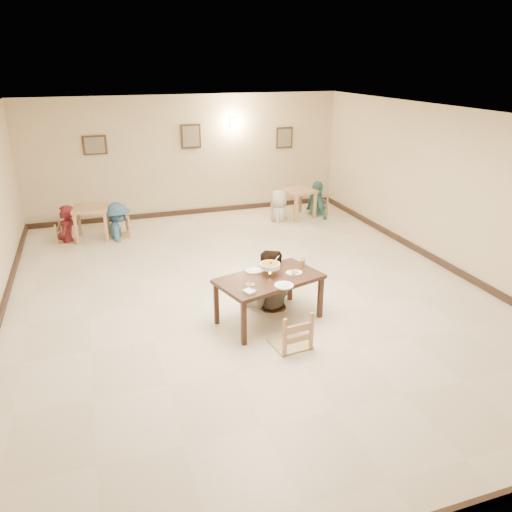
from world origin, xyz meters
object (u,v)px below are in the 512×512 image
object	(u,v)px
main_table	(269,282)
bg_chair_rr	(317,197)
chair_far	(264,275)
bg_chair_ll	(66,224)
bg_table_left	(91,213)
bg_chair_rl	(279,203)
bg_chair_lr	(117,216)
bg_diner_b	(116,203)
bg_diner_c	(279,190)
bg_diner_d	(318,181)
chair_near	(291,311)
drink_glass	(303,263)
curry_warmer	(270,266)
bg_diner_a	(63,206)
bg_table_right	(298,195)
main_diner	(268,250)

from	to	relation	value
main_table	bg_chair_rr	bearing A→B (deg)	41.34
chair_far	bg_chair_ll	distance (m)	5.20
bg_table_left	bg_chair_rl	size ratio (longest dim) A/B	0.95
chair_far	bg_chair_ll	xyz separation A→B (m)	(-3.16, 4.13, -0.04)
bg_chair_lr	bg_diner_b	bearing A→B (deg)	0.00
bg_chair_lr	bg_diner_b	distance (m)	0.31
bg_chair_ll	bg_diner_c	world-z (taller)	bg_diner_c
bg_chair_lr	bg_diner_d	xyz separation A→B (m)	(5.03, 0.18, 0.39)
main_table	chair_near	distance (m)	0.79
chair_far	bg_diner_c	bearing A→B (deg)	69.78
bg_table_left	drink_glass	bearing A→B (deg)	-55.88
main_table	bg_diner_b	world-z (taller)	bg_diner_b
bg_chair_rr	bg_diner_c	xyz separation A→B (m)	(-1.09, -0.11, 0.29)
drink_glass	bg_diner_b	bearing A→B (deg)	119.50
curry_warmer	bg_diner_b	world-z (taller)	bg_diner_b
main_table	bg_chair_rl	xyz separation A→B (m)	(2.02, 4.81, -0.22)
bg_chair_lr	bg_diner_b	xyz separation A→B (m)	(0.00, 0.00, 0.31)
bg_chair_rl	bg_diner_d	distance (m)	1.19
chair_far	bg_diner_c	world-z (taller)	bg_diner_c
bg_diner_d	main_table	bearing A→B (deg)	145.90
chair_near	curry_warmer	distance (m)	0.91
chair_near	bg_diner_a	bearing A→B (deg)	-67.25
bg_chair_ll	bg_chair_rl	size ratio (longest dim) A/B	1.00
bg_chair_rl	bg_chair_rr	xyz separation A→B (m)	(1.09, 0.11, 0.04)
bg_chair_rl	main_table	bearing A→B (deg)	174.09
main_table	curry_warmer	size ratio (longest dim) A/B	5.04
bg_table_right	bg_diner_a	distance (m)	5.59
main_diner	bg_chair_lr	world-z (taller)	main_diner
bg_chair_rr	bg_diner_d	world-z (taller)	bg_diner_d
main_table	drink_glass	distance (m)	0.70
drink_glass	bg_chair_lr	distance (m)	5.21
bg_diner_a	bg_diner_d	distance (m)	6.13
bg_table_right	bg_diner_c	bearing A→B (deg)	-172.62
bg_chair_rr	bg_diner_b	xyz separation A→B (m)	(-5.03, -0.18, 0.34)
bg_chair_lr	chair_near	bearing A→B (deg)	15.37
main_diner	bg_chair_rr	distance (m)	5.33
bg_chair_lr	bg_chair_rr	distance (m)	5.03
chair_near	bg_diner_c	world-z (taller)	bg_diner_c
bg_table_left	bg_chair_rr	xyz separation A→B (m)	(5.58, 0.11, -0.14)
chair_near	curry_warmer	size ratio (longest dim) A/B	3.11
bg_chair_rl	bg_chair_rr	distance (m)	1.10
main_table	chair_near	size ratio (longest dim) A/B	1.62
chair_near	bg_diner_d	xyz separation A→B (m)	(3.08, 5.71, 0.35)
main_table	bg_diner_c	bearing A→B (deg)	50.87
bg_chair_ll	bg_diner_a	xyz separation A→B (m)	(-0.00, 0.00, 0.41)
bg_table_right	bg_diner_b	xyz separation A→B (m)	(-4.48, -0.13, 0.22)
bg_diner_a	bg_diner_d	xyz separation A→B (m)	(6.13, 0.16, 0.05)
main_diner	drink_glass	world-z (taller)	main_diner
bg_table_right	bg_diner_c	distance (m)	0.58
bg_chair_rl	bg_diner_b	world-z (taller)	bg_diner_b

